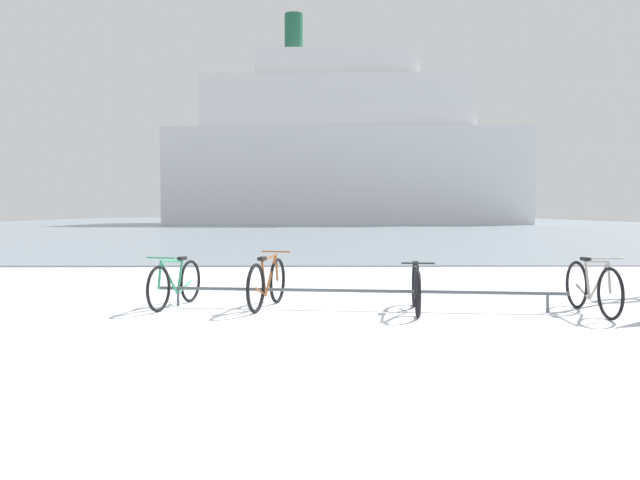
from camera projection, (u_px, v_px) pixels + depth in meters
ground at (311, 226)px, 60.67m from camera, size 80.00×132.00×0.08m
bike_rack at (357, 291)px, 9.53m from camera, size 6.12×0.82×0.31m
bicycle_0 at (175, 283)px, 9.78m from camera, size 0.59×1.67×0.80m
bicycle_1 at (267, 283)px, 9.68m from camera, size 0.58×1.71×0.84m
bicycle_2 at (416, 288)px, 9.29m from camera, size 0.46×1.70×0.76m
bicycle_3 at (593, 288)px, 9.10m from camera, size 0.46×1.77×0.85m
ferry_ship at (343, 154)px, 69.51m from camera, size 38.36×13.00×22.77m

